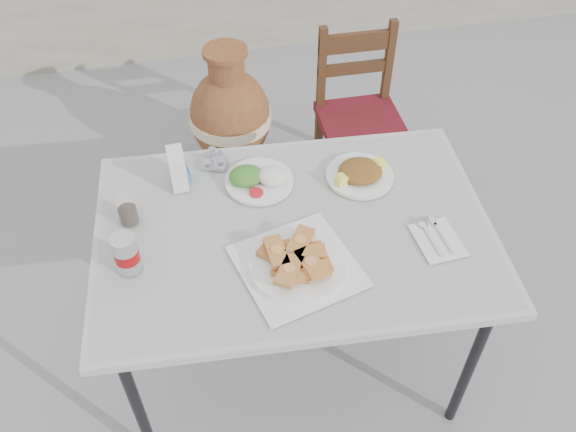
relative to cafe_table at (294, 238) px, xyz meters
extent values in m
plane|color=slate|center=(0.05, 0.00, -0.72)|extent=(80.00, 80.00, 0.00)
cylinder|color=black|center=(-0.57, -0.31, -0.35)|extent=(0.04, 0.04, 0.73)
cylinder|color=black|center=(0.53, -0.39, -0.35)|extent=(0.04, 0.04, 0.73)
cylinder|color=black|center=(-0.53, 0.39, -0.35)|extent=(0.04, 0.04, 0.73)
cylinder|color=black|center=(0.57, 0.31, -0.35)|extent=(0.04, 0.04, 0.73)
cube|color=white|center=(0.00, 0.00, 0.03)|extent=(1.32, 0.95, 0.03)
cube|color=white|center=(0.00, 0.00, 0.05)|extent=(1.28, 0.90, 0.01)
cube|color=white|center=(-0.03, -0.16, 0.06)|extent=(0.41, 0.41, 0.00)
cylinder|color=white|center=(-0.03, -0.16, 0.06)|extent=(0.30, 0.30, 0.01)
cylinder|color=white|center=(-0.03, -0.16, 0.06)|extent=(0.31, 0.31, 0.01)
cylinder|color=white|center=(-0.07, 0.23, 0.06)|extent=(0.24, 0.24, 0.01)
ellipsoid|color=silver|center=(-0.03, 0.22, 0.09)|extent=(0.10, 0.10, 0.05)
ellipsoid|color=#267220|center=(-0.11, 0.24, 0.08)|extent=(0.12, 0.11, 0.05)
cylinder|color=red|center=(-0.09, 0.16, 0.07)|extent=(0.05, 0.05, 0.01)
cylinder|color=white|center=(0.27, 0.18, 0.06)|extent=(0.24, 0.24, 0.01)
ellipsoid|color=#306719|center=(0.27, 0.18, 0.08)|extent=(0.15, 0.14, 0.04)
cylinder|color=#FBFA44|center=(0.20, 0.15, 0.08)|extent=(0.05, 0.04, 0.04)
cylinder|color=#FBFA44|center=(0.35, 0.20, 0.08)|extent=(0.05, 0.04, 0.04)
cylinder|color=silver|center=(-0.52, -0.06, 0.12)|extent=(0.07, 0.07, 0.13)
cylinder|color=#AD0C0F|center=(-0.52, -0.06, 0.12)|extent=(0.07, 0.07, 0.04)
cylinder|color=silver|center=(-0.52, -0.06, 0.18)|extent=(0.07, 0.07, 0.00)
cylinder|color=white|center=(-0.51, 0.13, 0.10)|extent=(0.07, 0.07, 0.09)
cylinder|color=black|center=(-0.51, 0.13, 0.08)|extent=(0.06, 0.06, 0.06)
cube|color=white|center=(-0.34, 0.28, 0.12)|extent=(0.06, 0.11, 0.13)
cube|color=blue|center=(-0.31, 0.29, 0.11)|extent=(0.02, 0.05, 0.07)
cube|color=silver|center=(-0.21, 0.35, 0.06)|extent=(0.11, 0.10, 0.01)
cylinder|color=white|center=(-0.23, 0.34, 0.09)|extent=(0.02, 0.02, 0.06)
cylinder|color=white|center=(-0.19, 0.34, 0.09)|extent=(0.02, 0.02, 0.06)
cylinder|color=silver|center=(-0.21, 0.37, 0.09)|extent=(0.03, 0.03, 0.05)
cube|color=white|center=(0.43, -0.15, 0.06)|extent=(0.14, 0.18, 0.00)
cube|color=silver|center=(0.41, -0.15, 0.06)|extent=(0.02, 0.13, 0.00)
ellipsoid|color=silver|center=(0.40, -0.08, 0.06)|extent=(0.03, 0.04, 0.01)
cube|color=silver|center=(0.45, -0.15, 0.06)|extent=(0.02, 0.13, 0.00)
cube|color=silver|center=(0.44, -0.08, 0.06)|extent=(0.02, 0.04, 0.00)
cube|color=#38230F|center=(0.36, 0.74, -0.52)|extent=(0.04, 0.04, 0.40)
cube|color=#38230F|center=(0.69, 0.73, -0.52)|extent=(0.04, 0.04, 0.40)
cube|color=#38230F|center=(0.37, 1.06, -0.52)|extent=(0.04, 0.04, 0.40)
cube|color=#38230F|center=(0.69, 1.06, -0.52)|extent=(0.04, 0.04, 0.40)
cube|color=maroon|center=(0.53, 0.90, -0.29)|extent=(0.38, 0.38, 0.04)
cube|color=#38230F|center=(0.37, 1.06, -0.09)|extent=(0.04, 0.04, 0.45)
cube|color=#38230F|center=(0.69, 1.06, -0.09)|extent=(0.04, 0.04, 0.45)
cube|color=#38230F|center=(0.53, 1.06, 0.05)|extent=(0.36, 0.03, 0.09)
cube|color=#38230F|center=(0.53, 1.06, -0.09)|extent=(0.36, 0.03, 0.05)
cylinder|color=brown|center=(-0.06, 1.20, -0.68)|extent=(0.31, 0.31, 0.08)
ellipsoid|color=brown|center=(-0.06, 1.20, -0.38)|extent=(0.41, 0.41, 0.51)
cylinder|color=beige|center=(-0.06, 1.20, -0.38)|extent=(0.41, 0.41, 0.06)
cylinder|color=brown|center=(-0.06, 1.20, -0.10)|extent=(0.17, 0.17, 0.15)
cylinder|color=brown|center=(-0.06, 1.20, -0.01)|extent=(0.21, 0.21, 0.02)
camera|label=1|loc=(-0.30, -1.29, 1.48)|focal=38.00mm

